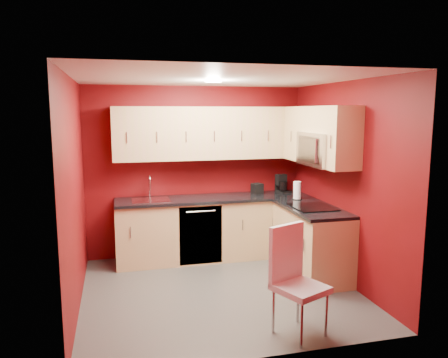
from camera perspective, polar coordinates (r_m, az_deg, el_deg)
name	(u,v)px	position (r m, az deg, el deg)	size (l,w,h in m)	color
floor	(220,290)	(5.42, -0.57, -14.36)	(3.20, 3.20, 0.00)	#43413F
ceiling	(219,78)	(5.00, -0.61, 13.04)	(3.20, 3.20, 0.00)	white
wall_back	(196,171)	(6.51, -3.68, 1.00)	(3.20, 3.20, 0.00)	#65090E
wall_front	(262,219)	(3.65, 4.96, -5.18)	(3.20, 3.20, 0.00)	#65090E
wall_left	(75,195)	(4.94, -18.94, -1.94)	(3.00, 3.00, 0.00)	#65090E
wall_right	(344,183)	(5.65, 15.40, -0.49)	(3.00, 3.00, 0.00)	#65090E
base_cabinets_back	(214,229)	(6.42, -1.35, -6.52)	(2.80, 0.60, 0.87)	tan
base_cabinets_right	(311,242)	(5.91, 11.32, -8.06)	(0.60, 1.30, 0.87)	tan
countertop_back	(214,198)	(6.30, -1.34, -2.56)	(2.80, 0.63, 0.04)	black
countertop_right	(312,208)	(5.77, 11.38, -3.79)	(0.63, 1.27, 0.04)	black
upper_cabinets_back	(211,133)	(6.33, -1.65, 6.02)	(2.80, 0.35, 0.75)	tan
upper_cabinets_right	(317,130)	(5.89, 12.05, 6.24)	(0.35, 1.55, 0.75)	tan
microwave	(323,149)	(5.68, 12.76, 3.82)	(0.42, 0.76, 0.42)	silver
cooktop	(313,207)	(5.74, 11.49, -3.62)	(0.50, 0.55, 0.01)	black
sink	(151,198)	(6.18, -9.55, -2.40)	(0.52, 0.42, 0.35)	silver
dishwasher_front	(201,235)	(6.10, -3.06, -7.36)	(0.60, 0.02, 0.82)	black
downlight	(213,81)	(5.29, -1.39, 12.64)	(0.20, 0.20, 0.01)	white
coffee_maker	(283,184)	(6.69, 7.73, -0.62)	(0.16, 0.22, 0.27)	black
napkin_holder	(257,189)	(6.56, 4.35, -1.26)	(0.15, 0.15, 0.16)	black
paper_towel	(297,190)	(6.20, 9.54, -1.49)	(0.14, 0.14, 0.25)	white
dining_chair	(300,282)	(4.31, 9.95, -13.14)	(0.43, 0.45, 1.05)	silver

